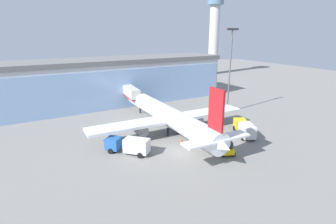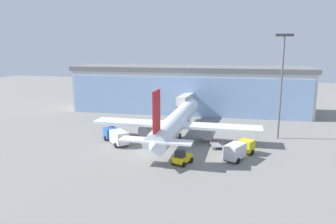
{
  "view_description": "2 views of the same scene",
  "coord_description": "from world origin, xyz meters",
  "px_view_note": "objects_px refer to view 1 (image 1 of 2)",
  "views": [
    {
      "loc": [
        -20.85,
        -33.94,
        18.97
      ],
      "look_at": [
        2.53,
        9.92,
        3.88
      ],
      "focal_mm": 28.0,
      "sensor_mm": 36.0,
      "label": 1
    },
    {
      "loc": [
        14.76,
        -50.94,
        17.91
      ],
      "look_at": [
        0.1,
        10.92,
        4.9
      ],
      "focal_mm": 35.0,
      "sensor_mm": 36.0,
      "label": 2
    }
  ],
  "objects_px": {
    "control_tower": "(214,29)",
    "catering_truck": "(129,145)",
    "airplane": "(168,116)",
    "pushback_tug": "(226,148)",
    "safety_cone_wingtip": "(223,118)",
    "baggage_cart": "(213,129)",
    "fuel_truck": "(245,128)",
    "apron_light_mast": "(230,65)",
    "jet_bridge": "(129,91)",
    "safety_cone_nose": "(181,140)"
  },
  "relations": [
    {
      "from": "baggage_cart",
      "to": "safety_cone_wingtip",
      "type": "height_order",
      "value": "baggage_cart"
    },
    {
      "from": "fuel_truck",
      "to": "safety_cone_nose",
      "type": "height_order",
      "value": "fuel_truck"
    },
    {
      "from": "control_tower",
      "to": "safety_cone_wingtip",
      "type": "bearing_deg",
      "value": -125.25
    },
    {
      "from": "pushback_tug",
      "to": "control_tower",
      "type": "bearing_deg",
      "value": -15.0
    },
    {
      "from": "jet_bridge",
      "to": "fuel_truck",
      "type": "height_order",
      "value": "jet_bridge"
    },
    {
      "from": "jet_bridge",
      "to": "fuel_truck",
      "type": "distance_m",
      "value": 30.66
    },
    {
      "from": "baggage_cart",
      "to": "apron_light_mast",
      "type": "bearing_deg",
      "value": -72.46
    },
    {
      "from": "control_tower",
      "to": "pushback_tug",
      "type": "distance_m",
      "value": 90.32
    },
    {
      "from": "apron_light_mast",
      "to": "pushback_tug",
      "type": "bearing_deg",
      "value": -130.62
    },
    {
      "from": "control_tower",
      "to": "apron_light_mast",
      "type": "distance_m",
      "value": 64.96
    },
    {
      "from": "catering_truck",
      "to": "pushback_tug",
      "type": "distance_m",
      "value": 15.85
    },
    {
      "from": "airplane",
      "to": "fuel_truck",
      "type": "height_order",
      "value": "airplane"
    },
    {
      "from": "safety_cone_wingtip",
      "to": "catering_truck",
      "type": "bearing_deg",
      "value": -165.21
    },
    {
      "from": "control_tower",
      "to": "safety_cone_wingtip",
      "type": "height_order",
      "value": "control_tower"
    },
    {
      "from": "fuel_truck",
      "to": "apron_light_mast",
      "type": "bearing_deg",
      "value": -2.95
    },
    {
      "from": "baggage_cart",
      "to": "pushback_tug",
      "type": "distance_m",
      "value": 10.29
    },
    {
      "from": "jet_bridge",
      "to": "safety_cone_nose",
      "type": "relative_size",
      "value": 23.06
    },
    {
      "from": "fuel_truck",
      "to": "safety_cone_nose",
      "type": "distance_m",
      "value": 12.75
    },
    {
      "from": "control_tower",
      "to": "airplane",
      "type": "height_order",
      "value": "control_tower"
    },
    {
      "from": "jet_bridge",
      "to": "fuel_truck",
      "type": "xyz_separation_m",
      "value": [
        13.19,
        -27.48,
        -3.25
      ]
    },
    {
      "from": "control_tower",
      "to": "catering_truck",
      "type": "bearing_deg",
      "value": -135.7
    },
    {
      "from": "control_tower",
      "to": "apron_light_mast",
      "type": "xyz_separation_m",
      "value": [
        -36.01,
        -53.36,
        -8.69
      ]
    },
    {
      "from": "control_tower",
      "to": "fuel_truck",
      "type": "height_order",
      "value": "control_tower"
    },
    {
      "from": "airplane",
      "to": "pushback_tug",
      "type": "bearing_deg",
      "value": -164.68
    },
    {
      "from": "pushback_tug",
      "to": "safety_cone_wingtip",
      "type": "xyz_separation_m",
      "value": [
        11.11,
        14.25,
        -0.7
      ]
    },
    {
      "from": "pushback_tug",
      "to": "apron_light_mast",
      "type": "bearing_deg",
      "value": -19.82
    },
    {
      "from": "apron_light_mast",
      "to": "fuel_truck",
      "type": "bearing_deg",
      "value": -118.1
    },
    {
      "from": "catering_truck",
      "to": "baggage_cart",
      "type": "height_order",
      "value": "catering_truck"
    },
    {
      "from": "airplane",
      "to": "fuel_truck",
      "type": "xyz_separation_m",
      "value": [
        12.05,
        -8.62,
        -1.9
      ]
    },
    {
      "from": "baggage_cart",
      "to": "catering_truck",
      "type": "bearing_deg",
      "value": 74.32
    },
    {
      "from": "control_tower",
      "to": "baggage_cart",
      "type": "height_order",
      "value": "control_tower"
    },
    {
      "from": "jet_bridge",
      "to": "pushback_tug",
      "type": "relative_size",
      "value": 3.49
    },
    {
      "from": "catering_truck",
      "to": "baggage_cart",
      "type": "relative_size",
      "value": 2.11
    },
    {
      "from": "catering_truck",
      "to": "pushback_tug",
      "type": "height_order",
      "value": "catering_truck"
    },
    {
      "from": "airplane",
      "to": "safety_cone_nose",
      "type": "height_order",
      "value": "airplane"
    },
    {
      "from": "control_tower",
      "to": "safety_cone_wingtip",
      "type": "distance_m",
      "value": 72.98
    },
    {
      "from": "apron_light_mast",
      "to": "fuel_truck",
      "type": "height_order",
      "value": "apron_light_mast"
    },
    {
      "from": "control_tower",
      "to": "baggage_cart",
      "type": "distance_m",
      "value": 80.62
    },
    {
      "from": "jet_bridge",
      "to": "catering_truck",
      "type": "distance_m",
      "value": 26.28
    },
    {
      "from": "airplane",
      "to": "safety_cone_nose",
      "type": "distance_m",
      "value": 6.21
    },
    {
      "from": "safety_cone_nose",
      "to": "jet_bridge",
      "type": "bearing_deg",
      "value": 92.17
    },
    {
      "from": "catering_truck",
      "to": "safety_cone_nose",
      "type": "xyz_separation_m",
      "value": [
        9.95,
        0.23,
        -1.19
      ]
    },
    {
      "from": "safety_cone_wingtip",
      "to": "fuel_truck",
      "type": "bearing_deg",
      "value": -105.99
    },
    {
      "from": "control_tower",
      "to": "safety_cone_wingtip",
      "type": "relative_size",
      "value": 64.68
    },
    {
      "from": "pushback_tug",
      "to": "safety_cone_wingtip",
      "type": "distance_m",
      "value": 18.09
    },
    {
      "from": "fuel_truck",
      "to": "catering_truck",
      "type": "bearing_deg",
      "value": 107.42
    },
    {
      "from": "apron_light_mast",
      "to": "fuel_truck",
      "type": "xyz_separation_m",
      "value": [
        -7.22,
        -13.52,
        -10.3
      ]
    },
    {
      "from": "jet_bridge",
      "to": "fuel_truck",
      "type": "bearing_deg",
      "value": -149.46
    },
    {
      "from": "jet_bridge",
      "to": "baggage_cart",
      "type": "distance_m",
      "value": 24.97
    },
    {
      "from": "airplane",
      "to": "safety_cone_wingtip",
      "type": "distance_m",
      "value": 15.15
    }
  ]
}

